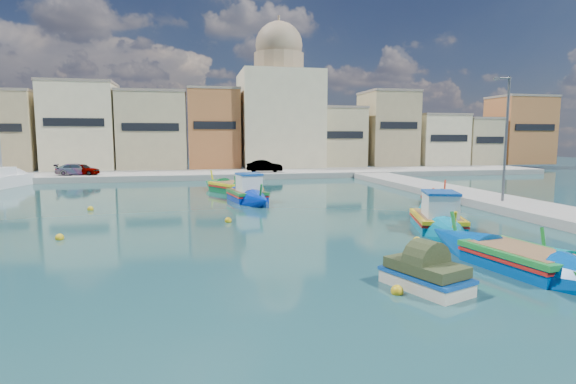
{
  "coord_description": "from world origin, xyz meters",
  "views": [
    {
      "loc": [
        -1.08,
        -18.01,
        4.41
      ],
      "look_at": [
        4.0,
        6.0,
        1.4
      ],
      "focal_mm": 28.0,
      "sensor_mm": 36.0,
      "label": 1
    }
  ],
  "objects_px": {
    "church_block": "(279,106)",
    "yacht_north": "(13,180)",
    "luzzu_blue_south": "(522,262)",
    "tender_near": "(426,276)",
    "luzzu_blue_cabin": "(247,196)",
    "luzzu_cyan_mid": "(439,200)",
    "luzzu_turquoise_cabin": "(437,222)",
    "quay_street_lamp": "(505,138)",
    "luzzu_green": "(232,188)"
  },
  "relations": [
    {
      "from": "church_block",
      "to": "yacht_north",
      "type": "bearing_deg",
      "value": -155.19
    },
    {
      "from": "luzzu_blue_south",
      "to": "tender_near",
      "type": "xyz_separation_m",
      "value": [
        -4.09,
        -1.05,
        0.12
      ]
    },
    {
      "from": "luzzu_blue_cabin",
      "to": "yacht_north",
      "type": "height_order",
      "value": "yacht_north"
    },
    {
      "from": "luzzu_cyan_mid",
      "to": "yacht_north",
      "type": "bearing_deg",
      "value": 150.41
    },
    {
      "from": "luzzu_turquoise_cabin",
      "to": "tender_near",
      "type": "height_order",
      "value": "luzzu_turquoise_cabin"
    },
    {
      "from": "luzzu_blue_cabin",
      "to": "tender_near",
      "type": "xyz_separation_m",
      "value": [
        2.93,
        -19.21,
        0.02
      ]
    },
    {
      "from": "luzzu_turquoise_cabin",
      "to": "luzzu_blue_cabin",
      "type": "distance_m",
      "value": 13.91
    },
    {
      "from": "quay_street_lamp",
      "to": "luzzu_blue_south",
      "type": "relative_size",
      "value": 0.87
    },
    {
      "from": "luzzu_cyan_mid",
      "to": "tender_near",
      "type": "relative_size",
      "value": 2.56
    },
    {
      "from": "quay_street_lamp",
      "to": "tender_near",
      "type": "height_order",
      "value": "quay_street_lamp"
    },
    {
      "from": "quay_street_lamp",
      "to": "yacht_north",
      "type": "xyz_separation_m",
      "value": [
        -34.78,
        21.36,
        -3.87
      ]
    },
    {
      "from": "luzzu_green",
      "to": "quay_street_lamp",
      "type": "bearing_deg",
      "value": -37.98
    },
    {
      "from": "luzzu_turquoise_cabin",
      "to": "luzzu_blue_south",
      "type": "height_order",
      "value": "luzzu_turquoise_cabin"
    },
    {
      "from": "quay_street_lamp",
      "to": "luzzu_turquoise_cabin",
      "type": "bearing_deg",
      "value": -146.27
    },
    {
      "from": "luzzu_blue_south",
      "to": "quay_street_lamp",
      "type": "bearing_deg",
      "value": 55.29
    },
    {
      "from": "luzzu_blue_south",
      "to": "luzzu_cyan_mid",
      "type": "bearing_deg",
      "value": 69.29
    },
    {
      "from": "luzzu_blue_cabin",
      "to": "luzzu_turquoise_cabin",
      "type": "bearing_deg",
      "value": -55.98
    },
    {
      "from": "luzzu_blue_south",
      "to": "yacht_north",
      "type": "distance_m",
      "value": 42.38
    },
    {
      "from": "luzzu_blue_cabin",
      "to": "yacht_north",
      "type": "distance_m",
      "value": 24.66
    },
    {
      "from": "luzzu_blue_cabin",
      "to": "luzzu_blue_south",
      "type": "distance_m",
      "value": 19.47
    },
    {
      "from": "quay_street_lamp",
      "to": "tender_near",
      "type": "relative_size",
      "value": 2.78
    },
    {
      "from": "luzzu_cyan_mid",
      "to": "luzzu_blue_south",
      "type": "xyz_separation_m",
      "value": [
        -5.44,
        -14.37,
        0.03
      ]
    },
    {
      "from": "luzzu_blue_cabin",
      "to": "luzzu_blue_south",
      "type": "relative_size",
      "value": 0.94
    },
    {
      "from": "luzzu_blue_south",
      "to": "luzzu_turquoise_cabin",
      "type": "bearing_deg",
      "value": 83.42
    },
    {
      "from": "church_block",
      "to": "luzzu_turquoise_cabin",
      "type": "bearing_deg",
      "value": -89.51
    },
    {
      "from": "church_block",
      "to": "luzzu_green",
      "type": "relative_size",
      "value": 2.2
    },
    {
      "from": "quay_street_lamp",
      "to": "luzzu_blue_cabin",
      "type": "relative_size",
      "value": 0.92
    },
    {
      "from": "church_block",
      "to": "luzzu_blue_south",
      "type": "distance_m",
      "value": 46.1
    },
    {
      "from": "luzzu_blue_south",
      "to": "luzzu_green",
      "type": "bearing_deg",
      "value": 108.04
    },
    {
      "from": "quay_street_lamp",
      "to": "luzzu_green",
      "type": "relative_size",
      "value": 0.92
    },
    {
      "from": "luzzu_turquoise_cabin",
      "to": "tender_near",
      "type": "bearing_deg",
      "value": -122.28
    },
    {
      "from": "quay_street_lamp",
      "to": "tender_near",
      "type": "distance_m",
      "value": 17.7
    },
    {
      "from": "luzzu_green",
      "to": "yacht_north",
      "type": "bearing_deg",
      "value": 154.37
    },
    {
      "from": "church_block",
      "to": "luzzu_green",
      "type": "xyz_separation_m",
      "value": [
        -8.09,
        -21.87,
        -8.12
      ]
    },
    {
      "from": "church_block",
      "to": "tender_near",
      "type": "bearing_deg",
      "value": -95.56
    },
    {
      "from": "luzzu_green",
      "to": "yacht_north",
      "type": "height_order",
      "value": "yacht_north"
    },
    {
      "from": "luzzu_cyan_mid",
      "to": "tender_near",
      "type": "distance_m",
      "value": 18.13
    },
    {
      "from": "luzzu_green",
      "to": "luzzu_blue_south",
      "type": "relative_size",
      "value": 0.94
    },
    {
      "from": "yacht_north",
      "to": "luzzu_blue_south",
      "type": "bearing_deg",
      "value": -50.59
    },
    {
      "from": "church_block",
      "to": "tender_near",
      "type": "height_order",
      "value": "church_block"
    },
    {
      "from": "luzzu_cyan_mid",
      "to": "tender_near",
      "type": "xyz_separation_m",
      "value": [
        -9.52,
        -15.43,
        0.14
      ]
    },
    {
      "from": "luzzu_cyan_mid",
      "to": "yacht_north",
      "type": "distance_m",
      "value": 37.19
    },
    {
      "from": "luzzu_green",
      "to": "yacht_north",
      "type": "distance_m",
      "value": 21.35
    },
    {
      "from": "luzzu_blue_south",
      "to": "tender_near",
      "type": "bearing_deg",
      "value": -165.56
    },
    {
      "from": "luzzu_cyan_mid",
      "to": "luzzu_green",
      "type": "xyz_separation_m",
      "value": [
        -13.09,
        9.13,
        0.05
      ]
    },
    {
      "from": "luzzu_cyan_mid",
      "to": "luzzu_green",
      "type": "bearing_deg",
      "value": 145.11
    },
    {
      "from": "quay_street_lamp",
      "to": "luzzu_cyan_mid",
      "type": "relative_size",
      "value": 1.09
    },
    {
      "from": "tender_near",
      "to": "quay_street_lamp",
      "type": "bearing_deg",
      "value": 46.08
    },
    {
      "from": "church_block",
      "to": "luzzu_blue_cabin",
      "type": "distance_m",
      "value": 29.34
    },
    {
      "from": "luzzu_blue_cabin",
      "to": "luzzu_blue_south",
      "type": "height_order",
      "value": "luzzu_blue_cabin"
    }
  ]
}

